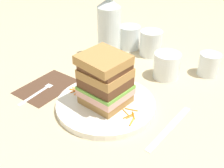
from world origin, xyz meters
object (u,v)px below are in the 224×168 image
(knife, at_px, (168,129))
(juice_glass, at_px, (167,66))
(fork, at_px, (42,89))
(empty_tumbler_1, at_px, (151,43))
(sandwich, at_px, (105,80))
(empty_tumbler_0, at_px, (209,64))
(empty_tumbler_2, at_px, (129,37))
(main_plate, at_px, (106,104))
(napkin_dark, at_px, (47,87))
(water_bottle, at_px, (109,27))

(knife, relative_size, juice_glass, 2.46)
(fork, relative_size, empty_tumbler_1, 1.85)
(sandwich, relative_size, empty_tumbler_1, 1.57)
(empty_tumbler_0, relative_size, empty_tumbler_2, 0.84)
(main_plate, height_order, napkin_dark, main_plate)
(sandwich, height_order, juice_glass, sandwich)
(fork, relative_size, knife, 0.83)
(napkin_dark, height_order, knife, same)
(main_plate, xyz_separation_m, sandwich, (-0.00, -0.00, 0.08))
(fork, height_order, juice_glass, juice_glass)
(juice_glass, bearing_deg, knife, -64.35)
(fork, relative_size, juice_glass, 2.04)
(fork, distance_m, water_bottle, 0.32)
(sandwich, relative_size, water_bottle, 0.56)
(empty_tumbler_1, bearing_deg, knife, -57.09)
(empty_tumbler_0, bearing_deg, sandwich, -118.14)
(fork, xyz_separation_m, water_bottle, (0.04, 0.30, 0.11))
(napkin_dark, distance_m, empty_tumbler_2, 0.39)
(juice_glass, distance_m, empty_tumbler_0, 0.14)
(empty_tumbler_2, bearing_deg, main_plate, -68.82)
(sandwich, bearing_deg, knife, 3.06)
(napkin_dark, distance_m, water_bottle, 0.30)
(water_bottle, bearing_deg, empty_tumbler_2, 78.28)
(napkin_dark, bearing_deg, fork, -89.15)
(fork, bearing_deg, empty_tumbler_1, 68.46)
(sandwich, bearing_deg, empty_tumbler_2, 111.11)
(juice_glass, bearing_deg, empty_tumbler_0, 40.17)
(water_bottle, bearing_deg, juice_glass, -5.47)
(sandwich, height_order, fork, sandwich)
(knife, xyz_separation_m, empty_tumbler_1, (-0.22, 0.34, 0.04))
(water_bottle, relative_size, empty_tumbler_0, 3.49)
(napkin_dark, xyz_separation_m, knife, (0.38, 0.03, 0.00))
(main_plate, relative_size, juice_glass, 3.24)
(empty_tumbler_2, bearing_deg, sandwich, -68.89)
(empty_tumbler_0, bearing_deg, empty_tumbler_1, 172.49)
(empty_tumbler_0, xyz_separation_m, empty_tumbler_1, (-0.22, 0.03, 0.01))
(water_bottle, bearing_deg, empty_tumbler_1, 39.44)
(knife, xyz_separation_m, juice_glass, (-0.11, 0.23, 0.04))
(sandwich, relative_size, knife, 0.70)
(napkin_dark, relative_size, empty_tumbler_0, 2.38)
(main_plate, relative_size, water_bottle, 1.05)
(napkin_dark, xyz_separation_m, fork, (0.00, -0.02, 0.00))
(sandwich, xyz_separation_m, empty_tumbler_0, (0.17, 0.32, -0.05))
(knife, distance_m, empty_tumbler_1, 0.41)
(main_plate, xyz_separation_m, knife, (0.18, 0.01, -0.01))
(main_plate, xyz_separation_m, empty_tumbler_0, (0.17, 0.32, 0.03))
(napkin_dark, bearing_deg, empty_tumbler_2, 80.92)
(juice_glass, height_order, water_bottle, water_bottle)
(juice_glass, height_order, empty_tumbler_1, empty_tumbler_1)
(fork, relative_size, empty_tumbler_0, 2.32)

